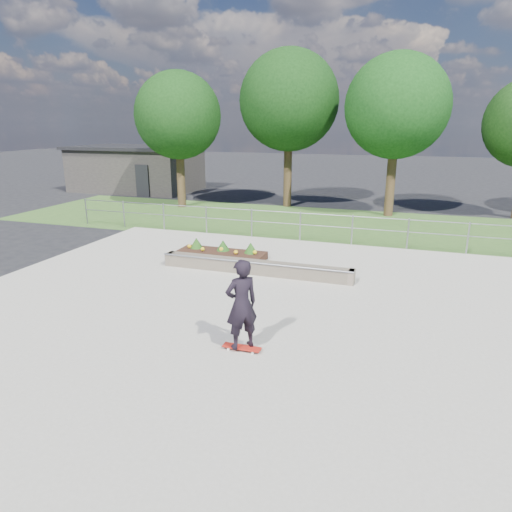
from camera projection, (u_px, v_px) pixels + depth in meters
The scene contains 11 objects.
ground at pixel (229, 315), 11.10m from camera, with size 120.00×120.00×0.00m, color black.
grass_verge at pixel (317, 224), 21.10m from camera, with size 30.00×8.00×0.02m, color #315321.
concrete_slab at pixel (229, 314), 11.09m from camera, with size 15.00×15.00×0.06m, color #9D998B.
fence at pixel (300, 223), 17.70m from camera, with size 20.06×0.06×1.20m.
building at pixel (137, 168), 31.32m from camera, with size 8.40×5.40×3.00m.
tree_far_left at pixel (178, 116), 24.01m from camera, with size 4.55×4.55×7.15m.
tree_mid_left at pixel (289, 101), 23.94m from camera, with size 5.25×5.25×8.25m.
tree_mid_right at pixel (397, 107), 21.45m from camera, with size 4.90×4.90×7.70m.
grind_ledge at pixel (255, 267), 13.91m from camera, with size 6.00×0.44×0.43m.
planter_bed at pixel (221, 254), 15.41m from camera, with size 3.00×1.20×0.61m.
skateboarder at pixel (241, 305), 8.96m from camera, with size 0.80×0.79×1.93m.
Camera 1 is at (3.90, -9.50, 4.49)m, focal length 32.00 mm.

